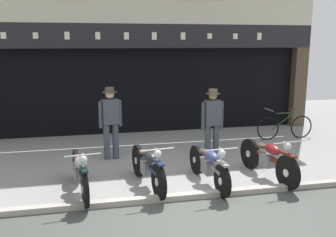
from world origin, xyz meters
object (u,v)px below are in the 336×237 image
Objects in this scene: motorcycle_center_right at (268,158)px; salesman_left at (110,120)px; motorcycle_center_left at (148,166)px; leaning_bicycle at (285,126)px; advert_board_near at (230,72)px; shopkeeper_center at (212,120)px; advert_board_far at (265,72)px; motorcycle_left at (80,171)px; motorcycle_center at (209,165)px.

motorcycle_center_right is 3.71m from salesman_left.
motorcycle_center_left reaches higher than leaning_bicycle.
shopkeeper_center is at bearing -118.19° from advert_board_near.
advert_board_far reaches higher than shopkeeper_center.
salesman_left is (0.70, 2.01, 0.54)m from motorcycle_left.
advert_board_far is at bearing -144.22° from motorcycle_center_left.
advert_board_far reaches higher than motorcycle_center_right.
motorcycle_left is 7.71m from advert_board_far.
motorcycle_center is at bearing 117.06° from salesman_left.
salesman_left is 4.90m from advert_board_near.
motorcycle_left is at bearing -6.95° from motorcycle_center.
motorcycle_center is 1.30m from motorcycle_center_right.
motorcycle_center_right is 1.14× the size of salesman_left.
motorcycle_left is 2.19m from salesman_left.
motorcycle_center is at bearing 164.14° from motorcycle_center_left.
motorcycle_center is 0.97× the size of motorcycle_center_right.
motorcycle_center_left is 2.48m from shopkeeper_center.
motorcycle_center is 1.93m from shopkeeper_center.
motorcycle_center_right reaches higher than motorcycle_center_left.
motorcycle_center_right is (2.49, -0.07, 0.00)m from motorcycle_center_left.
advert_board_near is at bearing -180.00° from advert_board_far.
leaning_bicycle is (3.33, 2.98, -0.05)m from motorcycle_center.
motorcycle_left is at bearing -135.50° from advert_board_near.
salesman_left is 0.99× the size of leaning_bicycle.
motorcycle_left reaches higher than motorcycle_center.
salesman_left is 1.83× the size of advert_board_far.
motorcycle_left is at bearing 24.30° from shopkeeper_center.
motorcycle_center_right is 1.85m from shopkeeper_center.
advert_board_far is (4.71, 4.62, 1.37)m from motorcycle_center_left.
advert_board_near is at bearing -159.40° from salesman_left.
advert_board_far is (2.87, 3.03, 0.88)m from shopkeeper_center.
advert_board_far reaches higher than motorcycle_center_left.
shopkeeper_center reaches higher than motorcycle_left.
motorcycle_left is at bearing 57.98° from salesman_left.
advert_board_near reaches higher than salesman_left.
motorcycle_center_left is 5.93m from advert_board_near.
motorcycle_center is (1.19, -0.15, -0.02)m from motorcycle_center_left.
shopkeeper_center is 3.55m from advert_board_near.
leaning_bicycle is at bearing -156.60° from motorcycle_center_left.
motorcycle_center_left is 1.17× the size of shopkeeper_center.
salesman_left reaches higher than motorcycle_left.
leaning_bicycle reaches higher than motorcycle_center.
advert_board_far is (1.24, 0.00, -0.00)m from advert_board_near.
shopkeeper_center reaches higher than motorcycle_center_right.
motorcycle_left is 0.99× the size of motorcycle_center_right.
advert_board_near is 0.95× the size of advert_board_far.
motorcycle_center_right is at bearing -115.36° from advert_board_far.
motorcycle_center_right reaches higher than leaning_bicycle.
advert_board_near is at bearing -135.55° from motorcycle_center_left.
advert_board_near is (0.98, 4.68, 1.37)m from motorcycle_center_right.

